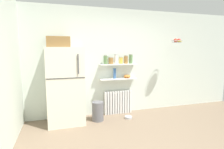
{
  "coord_description": "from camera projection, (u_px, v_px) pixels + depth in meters",
  "views": [
    {
      "loc": [
        -1.45,
        -2.31,
        1.61
      ],
      "look_at": [
        -0.26,
        1.6,
        1.05
      ],
      "focal_mm": 29.11,
      "sensor_mm": 36.0,
      "label": 1
    }
  ],
  "objects": [
    {
      "name": "wall_shelf_upper",
      "position": [
        118.0,
        64.0,
        4.44
      ],
      "size": [
        0.92,
        0.22,
        0.02
      ],
      "primitive_type": "cube",
      "color": "white"
    },
    {
      "name": "ground_plane",
      "position": [
        143.0,
        139.0,
        3.3
      ],
      "size": [
        7.04,
        7.04,
        0.0
      ],
      "primitive_type": "plane",
      "color": "#7A6651"
    },
    {
      "name": "shelf_bowl",
      "position": [
        127.0,
        76.0,
        4.55
      ],
      "size": [
        0.18,
        0.18,
        0.08
      ],
      "primitive_type": "ellipsoid",
      "color": "orange",
      "rests_on": "wall_shelf_lower"
    },
    {
      "name": "refrigerator",
      "position": [
        65.0,
        84.0,
        3.92
      ],
      "size": [
        0.77,
        0.67,
        1.87
      ],
      "color": "silver",
      "rests_on": "ground_plane"
    },
    {
      "name": "storage_jar_5",
      "position": [
        131.0,
        59.0,
        4.52
      ],
      "size": [
        0.09,
        0.09,
        0.23
      ],
      "color": "#5B7F4C",
      "rests_on": "wall_shelf_upper"
    },
    {
      "name": "vase",
      "position": [
        115.0,
        73.0,
        4.45
      ],
      "size": [
        0.07,
        0.07,
        0.25
      ],
      "primitive_type": "cylinder",
      "color": "#38609E",
      "rests_on": "wall_shelf_lower"
    },
    {
      "name": "wall_shelf_lower",
      "position": [
        118.0,
        79.0,
        4.49
      ],
      "size": [
        0.92,
        0.22,
        0.02
      ],
      "primitive_type": "cube",
      "color": "white"
    },
    {
      "name": "back_wall",
      "position": [
        117.0,
        62.0,
        4.59
      ],
      "size": [
        7.04,
        0.1,
        2.6
      ],
      "primitive_type": "cube",
      "color": "silver",
      "rests_on": "ground_plane"
    },
    {
      "name": "storage_jar_3",
      "position": [
        121.0,
        60.0,
        4.45
      ],
      "size": [
        0.09,
        0.09,
        0.17
      ],
      "color": "yellow",
      "rests_on": "wall_shelf_upper"
    },
    {
      "name": "storage_jar_4",
      "position": [
        126.0,
        60.0,
        4.49
      ],
      "size": [
        0.09,
        0.09,
        0.2
      ],
      "color": "olive",
      "rests_on": "wall_shelf_upper"
    },
    {
      "name": "storage_jar_1",
      "position": [
        111.0,
        61.0,
        4.38
      ],
      "size": [
        0.12,
        0.12,
        0.17
      ],
      "color": "olive",
      "rests_on": "wall_shelf_upper"
    },
    {
      "name": "trash_bin",
      "position": [
        98.0,
        111.0,
        4.13
      ],
      "size": [
        0.26,
        0.26,
        0.44
      ],
      "primitive_type": "cylinder",
      "color": "slate",
      "rests_on": "ground_plane"
    },
    {
      "name": "storage_jar_0",
      "position": [
        106.0,
        60.0,
        4.33
      ],
      "size": [
        0.1,
        0.1,
        0.22
      ],
      "color": "#5B7F4C",
      "rests_on": "wall_shelf_upper"
    },
    {
      "name": "hanging_fruit_basket",
      "position": [
        177.0,
        41.0,
        4.48
      ],
      "size": [
        0.28,
        0.28,
        0.1
      ],
      "color": "#B2B2B7"
    },
    {
      "name": "radiator",
      "position": [
        118.0,
        102.0,
        4.6
      ],
      "size": [
        0.7,
        0.12,
        0.58
      ],
      "color": "white",
      "rests_on": "ground_plane"
    },
    {
      "name": "storage_jar_2",
      "position": [
        116.0,
        59.0,
        4.41
      ],
      "size": [
        0.09,
        0.09,
        0.23
      ],
      "color": "silver",
      "rests_on": "wall_shelf_upper"
    },
    {
      "name": "pet_food_bowl",
      "position": [
        128.0,
        117.0,
        4.29
      ],
      "size": [
        0.17,
        0.17,
        0.05
      ],
      "primitive_type": "cylinder",
      "color": "#B7B7BC",
      "rests_on": "ground_plane"
    }
  ]
}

